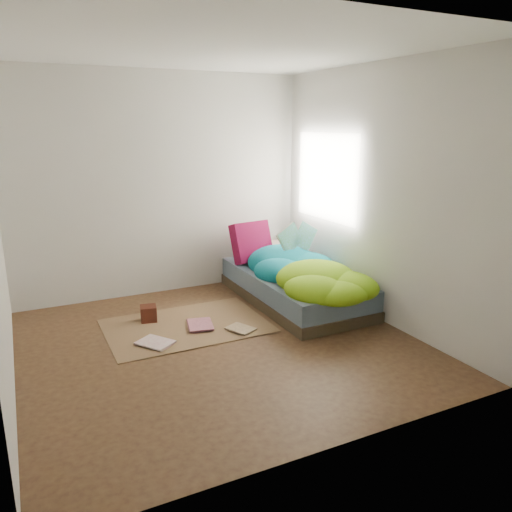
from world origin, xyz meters
The scene contains 12 objects.
ground centered at (0.00, 0.00, 0.00)m, with size 3.50×3.50×0.00m, color #3D2317.
room_walls centered at (0.01, 0.01, 1.63)m, with size 3.54×3.54×2.62m.
bed centered at (1.22, 0.72, 0.17)m, with size 1.00×2.00×0.34m.
duvet centered at (1.22, 0.50, 0.51)m, with size 0.96×1.84×0.34m, color #085781, non-canonical shape.
rug centered at (-0.15, 0.55, 0.01)m, with size 1.60×1.10×0.01m, color brown.
pillow_floral centered at (1.39, 1.50, 0.41)m, with size 0.63×0.39×0.14m, color silver.
pillow_magenta centered at (0.99, 1.39, 0.59)m, with size 0.49×0.15×0.49m, color #47041A.
open_book centered at (1.35, 0.87, 0.82)m, with size 0.46×0.10×0.28m, color #2C7F29, non-canonical shape.
wooden_box centered at (-0.46, 0.84, 0.09)m, with size 0.16×0.16×0.16m, color black.
floor_book_a centered at (-0.65, 0.18, 0.02)m, with size 0.23×0.32×0.02m, color silver.
floor_book_b centered at (-0.16, 0.48, 0.03)m, with size 0.25×0.33×0.03m, color #C16F81.
floor_book_c centered at (0.21, 0.16, 0.02)m, with size 0.20×0.27×0.02m, color tan.
Camera 1 is at (-1.60, -4.02, 2.00)m, focal length 35.00 mm.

